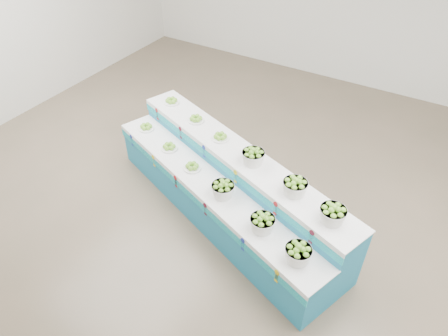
% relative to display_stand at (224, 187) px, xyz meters
% --- Properties ---
extents(ground, '(10.00, 10.00, 0.00)m').
position_rel_display_stand_xyz_m(ground, '(-0.03, 0.10, -0.51)').
color(ground, brown).
rests_on(ground, ground).
extents(display_stand, '(4.30, 2.48, 1.02)m').
position_rel_display_stand_xyz_m(display_stand, '(0.00, 0.00, 0.00)').
color(display_stand, teal).
rests_on(display_stand, ground).
extents(plate_lower_left, '(0.33, 0.33, 0.10)m').
position_rel_display_stand_xyz_m(plate_lower_left, '(-1.70, 0.36, 0.26)').
color(plate_lower_left, white).
rests_on(plate_lower_left, display_stand).
extents(plate_lower_mid, '(0.33, 0.33, 0.10)m').
position_rel_display_stand_xyz_m(plate_lower_mid, '(-1.05, 0.12, 0.26)').
color(plate_lower_mid, white).
rests_on(plate_lower_mid, display_stand).
extents(plate_lower_right, '(0.33, 0.33, 0.10)m').
position_rel_display_stand_xyz_m(plate_lower_right, '(-0.48, -0.10, 0.26)').
color(plate_lower_right, white).
rests_on(plate_lower_right, display_stand).
extents(basket_lower_left, '(0.40, 0.40, 0.23)m').
position_rel_display_stand_xyz_m(basket_lower_left, '(0.19, -0.35, 0.32)').
color(basket_lower_left, silver).
rests_on(basket_lower_left, display_stand).
extents(basket_lower_mid, '(0.40, 0.40, 0.23)m').
position_rel_display_stand_xyz_m(basket_lower_mid, '(0.92, -0.62, 0.32)').
color(basket_lower_mid, silver).
rests_on(basket_lower_mid, display_stand).
extents(basket_lower_right, '(0.40, 0.40, 0.23)m').
position_rel_display_stand_xyz_m(basket_lower_right, '(1.47, -0.83, 0.32)').
color(basket_lower_right, silver).
rests_on(basket_lower_right, display_stand).
extents(plate_upper_left, '(0.33, 0.33, 0.10)m').
position_rel_display_stand_xyz_m(plate_upper_left, '(-1.52, 0.85, 0.56)').
color(plate_upper_left, white).
rests_on(plate_upper_left, display_stand).
extents(plate_upper_mid, '(0.33, 0.33, 0.10)m').
position_rel_display_stand_xyz_m(plate_upper_mid, '(-0.87, 0.60, 0.56)').
color(plate_upper_mid, white).
rests_on(plate_upper_mid, display_stand).
extents(plate_upper_right, '(0.33, 0.33, 0.10)m').
position_rel_display_stand_xyz_m(plate_upper_right, '(-0.30, 0.39, 0.56)').
color(plate_upper_right, white).
rests_on(plate_upper_right, display_stand).
extents(basket_upper_left, '(0.40, 0.40, 0.23)m').
position_rel_display_stand_xyz_m(basket_upper_left, '(0.38, 0.14, 0.62)').
color(basket_upper_left, silver).
rests_on(basket_upper_left, display_stand).
extents(basket_upper_mid, '(0.40, 0.40, 0.23)m').
position_rel_display_stand_xyz_m(basket_upper_mid, '(1.10, -0.13, 0.62)').
color(basket_upper_mid, silver).
rests_on(basket_upper_mid, display_stand).
extents(basket_upper_right, '(0.40, 0.40, 0.23)m').
position_rel_display_stand_xyz_m(basket_upper_right, '(1.65, -0.34, 0.62)').
color(basket_upper_right, silver).
rests_on(basket_upper_right, display_stand).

